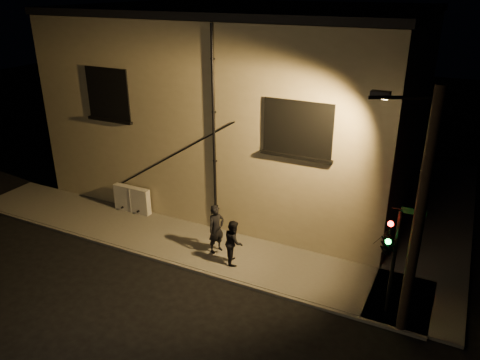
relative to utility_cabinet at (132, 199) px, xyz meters
The scene contains 8 objects.
ground 6.63m from the utility_cabinet, 24.17° to the right, with size 90.00×90.00×0.00m, color black.
sidewalk 7.46m from the utility_cabinet, 13.13° to the left, with size 21.00×16.00×0.12m.
building 7.89m from the utility_cabinet, 64.39° to the left, with size 16.20×12.23×8.80m.
utility_cabinet is the anchor object (origin of this frame).
pedestrian_a 5.27m from the utility_cabinet, 14.34° to the right, with size 0.71×0.46×1.93m, color black.
pedestrian_b 6.29m from the utility_cabinet, 15.69° to the right, with size 0.83×0.65×1.71m, color black.
traffic_signal 11.85m from the utility_cabinet, 10.76° to the right, with size 1.41×2.19×3.70m.
streetlamp_pole 12.84m from the utility_cabinet, 11.88° to the right, with size 2.03×1.40×7.50m.
Camera 1 is at (6.88, -12.29, 9.77)m, focal length 35.00 mm.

